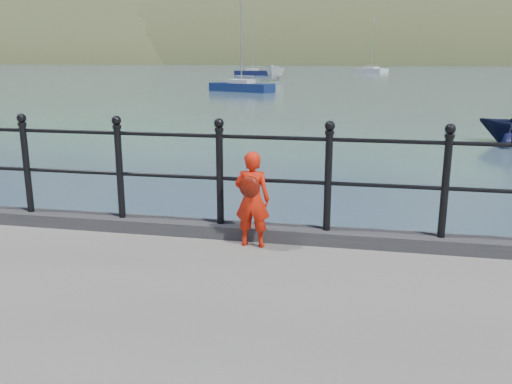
% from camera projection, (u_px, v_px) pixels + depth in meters
% --- Properties ---
extents(ground, '(600.00, 600.00, 0.00)m').
position_uv_depth(ground, '(274.00, 314.00, 6.47)').
color(ground, '#2D4251').
rests_on(ground, ground).
extents(kerb, '(60.00, 0.30, 0.15)m').
position_uv_depth(kerb, '(272.00, 233.00, 6.07)').
color(kerb, '#28282B').
rests_on(kerb, quay).
extents(railing, '(18.11, 0.11, 1.20)m').
position_uv_depth(railing, '(273.00, 167.00, 5.88)').
color(railing, black).
rests_on(railing, kerb).
extents(far_shore, '(830.00, 200.00, 156.00)m').
position_uv_depth(far_shore, '(455.00, 116.00, 231.98)').
color(far_shore, '#333A21').
rests_on(far_shore, ground).
extents(child, '(0.38, 0.31, 1.04)m').
position_uv_depth(child, '(252.00, 199.00, 5.75)').
color(child, red).
rests_on(child, quay).
extents(launch_white, '(2.06, 4.89, 1.85)m').
position_uv_depth(launch_white, '(275.00, 73.00, 64.30)').
color(launch_white, silver).
rests_on(launch_white, ground).
extents(sailboat_port, '(5.84, 3.76, 8.15)m').
position_uv_depth(sailboat_port, '(242.00, 88.00, 45.38)').
color(sailboat_port, navy).
rests_on(sailboat_port, ground).
extents(sailboat_deep, '(5.73, 6.09, 9.49)m').
position_uv_depth(sailboat_deep, '(371.00, 70.00, 94.56)').
color(sailboat_deep, silver).
rests_on(sailboat_deep, ground).
extents(sailboat_left, '(5.62, 2.34, 7.85)m').
position_uv_depth(sailboat_left, '(253.00, 73.00, 81.24)').
color(sailboat_left, black).
rests_on(sailboat_left, ground).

